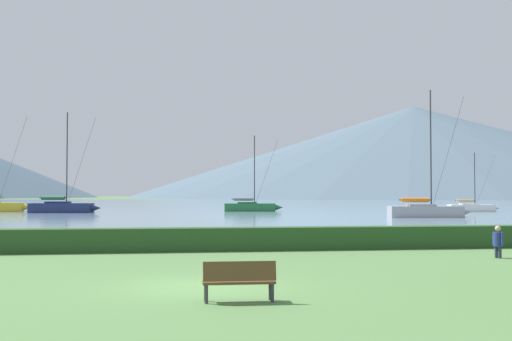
# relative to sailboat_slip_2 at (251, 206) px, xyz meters

# --- Properties ---
(ground_plane) EXTENTS (1000.00, 1000.00, 0.00)m
(ground_plane) POSITION_rel_sailboat_slip_2_xyz_m (-11.44, -72.44, -0.67)
(ground_plane) COLOR #517A42
(harbor_water) EXTENTS (320.00, 246.00, 0.00)m
(harbor_water) POSITION_rel_sailboat_slip_2_xyz_m (-11.44, 64.56, -0.67)
(harbor_water) COLOR slate
(harbor_water) RESTS_ON ground_plane
(hedge_line) EXTENTS (80.00, 1.20, 1.00)m
(hedge_line) POSITION_rel_sailboat_slip_2_xyz_m (-11.44, -61.44, -0.17)
(hedge_line) COLOR #284C23
(hedge_line) RESTS_ON ground_plane
(sailboat_slip_2) EXTENTS (8.17, 3.56, 10.47)m
(sailboat_slip_2) POSITION_rel_sailboat_slip_2_xyz_m (0.00, 0.00, 0.00)
(sailboat_slip_2) COLOR #236B38
(sailboat_slip_2) RESTS_ON harbor_water
(sailboat_slip_4) EXTENTS (8.74, 3.60, 13.23)m
(sailboat_slip_4) POSITION_rel_sailboat_slip_2_xyz_m (14.81, -25.25, 0.07)
(sailboat_slip_4) COLOR #9E9EA3
(sailboat_slip_4) RESTS_ON harbor_water
(sailboat_slip_5) EXTENTS (7.13, 2.92, 8.06)m
(sailboat_slip_5) POSITION_rel_sailboat_slip_2_xyz_m (29.64, -5.51, -0.09)
(sailboat_slip_5) COLOR white
(sailboat_slip_5) RESTS_ON harbor_water
(sailboat_slip_6) EXTENTS (9.18, 3.97, 12.84)m
(sailboat_slip_6) POSITION_rel_sailboat_slip_2_xyz_m (-24.77, -3.27, 0.09)
(sailboat_slip_6) COLOR navy
(sailboat_slip_6) RESTS_ON harbor_water
(park_bench_near_path) EXTENTS (1.68, 0.50, 0.95)m
(park_bench_near_path) POSITION_rel_sailboat_slip_2_xyz_m (-10.71, -75.12, -0.14)
(park_bench_near_path) COLOR brown
(park_bench_near_path) RESTS_ON ground_plane
(person_seated_viewer) EXTENTS (0.36, 0.56, 1.25)m
(person_seated_viewer) POSITION_rel_sailboat_slip_2_xyz_m (0.43, -66.33, 0.02)
(person_seated_viewer) COLOR #2D3347
(person_seated_viewer) RESTS_ON ground_plane
(distant_hill_far_shoulder) EXTENTS (342.26, 342.26, 55.31)m
(distant_hill_far_shoulder) POSITION_rel_sailboat_slip_2_xyz_m (140.19, 291.79, 26.98)
(distant_hill_far_shoulder) COLOR #4C6070
(distant_hill_far_shoulder) RESTS_ON ground_plane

